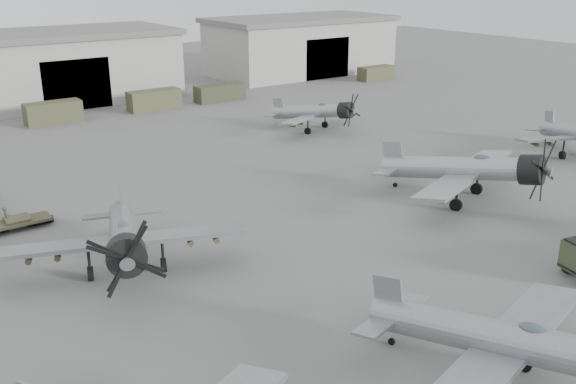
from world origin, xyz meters
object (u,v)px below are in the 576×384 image
object	(u,v)px
aircraft_mid_2	(471,169)
ground_crew	(7,218)
aircraft_near_1	(514,343)
aircraft_mid_1	(125,237)
aircraft_far_1	(318,112)

from	to	relation	value
aircraft_mid_2	ground_crew	bearing A→B (deg)	134.06
ground_crew	aircraft_near_1	bearing A→B (deg)	-152.26
aircraft_mid_1	ground_crew	size ratio (longest dim) A/B	8.42
aircraft_near_1	aircraft_mid_2	distance (m)	22.64
aircraft_near_1	ground_crew	size ratio (longest dim) A/B	8.34
aircraft_near_1	ground_crew	world-z (taller)	aircraft_near_1
aircraft_mid_1	aircraft_mid_2	size ratio (longest dim) A/B	0.95
aircraft_far_1	aircraft_mid_2	bearing A→B (deg)	-119.59
aircraft_near_1	aircraft_mid_1	xyz separation A→B (m)	(-8.65, 18.91, 0.05)
aircraft_far_1	aircraft_near_1	bearing A→B (deg)	-137.45
aircraft_near_1	ground_crew	distance (m)	32.57
aircraft_mid_1	ground_crew	xyz separation A→B (m)	(-3.83, 11.12, -1.63)
aircraft_mid_1	aircraft_far_1	size ratio (longest dim) A/B	1.19
aircraft_near_1	aircraft_mid_1	world-z (taller)	aircraft_mid_1
aircraft_mid_1	aircraft_far_1	distance (m)	35.24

